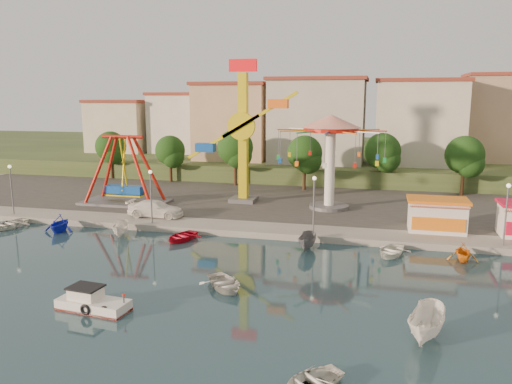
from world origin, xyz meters
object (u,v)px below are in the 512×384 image
(cabin_motorboat, at_px, (92,303))
(rowboat_a, at_px, (225,283))
(van, at_px, (156,209))
(wave_swinger, at_px, (331,141))
(kamikaze_tower, at_px, (247,137))
(pirate_ship_ride, at_px, (124,171))
(skiff, at_px, (427,325))

(cabin_motorboat, xyz_separation_m, rowboat_a, (6.92, 5.16, -0.02))
(van, bearing_deg, wave_swinger, -66.28)
(kamikaze_tower, height_order, cabin_motorboat, kamikaze_tower)
(pirate_ship_ride, relative_size, skiff, 2.22)
(rowboat_a, xyz_separation_m, skiff, (12.70, -4.31, 0.47))
(kamikaze_tower, bearing_deg, skiff, -58.87)
(kamikaze_tower, relative_size, wave_swinger, 1.42)
(kamikaze_tower, xyz_separation_m, cabin_motorboat, (-1.80, -30.36, -7.93))
(rowboat_a, bearing_deg, pirate_ship_ride, 90.88)
(cabin_motorboat, bearing_deg, van, 110.70)
(wave_swinger, xyz_separation_m, van, (-17.12, -8.28, -6.75))
(wave_swinger, relative_size, skiff, 2.58)
(pirate_ship_ride, bearing_deg, kamikaze_tower, 16.23)
(pirate_ship_ride, height_order, cabin_motorboat, pirate_ship_ride)
(pirate_ship_ride, bearing_deg, wave_swinger, 7.26)
(kamikaze_tower, height_order, skiff, kamikaze_tower)
(skiff, bearing_deg, rowboat_a, 176.53)
(skiff, bearing_deg, van, 156.46)
(pirate_ship_ride, height_order, kamikaze_tower, kamikaze_tower)
(pirate_ship_ride, distance_m, skiff, 40.69)
(pirate_ship_ride, xyz_separation_m, kamikaze_tower, (13.66, 3.98, 3.96))
(pirate_ship_ride, xyz_separation_m, wave_swinger, (23.44, 2.99, 3.80))
(wave_swinger, height_order, skiff, wave_swinger)
(wave_swinger, distance_m, skiff, 30.52)
(rowboat_a, bearing_deg, kamikaze_tower, 60.86)
(cabin_motorboat, distance_m, skiff, 19.64)
(skiff, bearing_deg, cabin_motorboat, -162.23)
(wave_swinger, distance_m, rowboat_a, 25.85)
(skiff, height_order, van, van)
(wave_swinger, xyz_separation_m, skiff, (8.05, -28.52, -7.33))
(wave_swinger, distance_m, van, 20.18)
(van, bearing_deg, skiff, -130.90)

